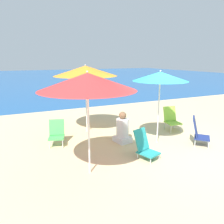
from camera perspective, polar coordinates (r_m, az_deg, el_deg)
name	(u,v)px	position (r m, az deg, el deg)	size (l,w,h in m)	color
ground_plane	(171,148)	(6.41, 15.27, -9.07)	(60.00, 60.00, 0.00)	#D1BA89
sea_water	(42,77)	(30.80, -17.72, 8.60)	(60.00, 40.00, 0.01)	#1E5699
beach_umbrella_red	(87,82)	(4.38, -6.43, 7.87)	(1.98, 1.98, 2.21)	white
beach_umbrella_teal	(160,77)	(6.28, 12.49, 9.03)	(1.55, 1.55, 2.12)	white
beach_umbrella_orange	(85,71)	(7.18, -6.96, 10.62)	(2.05, 2.05, 2.26)	white
beach_chair_teal	(145,146)	(5.58, 8.54, -8.71)	(0.58, 0.68, 0.72)	silver
beach_chair_navy	(198,131)	(6.74, 21.59, -4.73)	(0.69, 0.69, 0.83)	silver
beach_chair_lime	(171,118)	(7.91, 15.23, -1.60)	(0.54, 0.64, 0.80)	silver
beach_chair_green	(57,132)	(6.51, -14.29, -5.17)	(0.55, 0.59, 0.72)	silver
person_seated_near	(122,130)	(6.51, 2.75, -4.69)	(0.48, 0.54, 0.93)	silver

